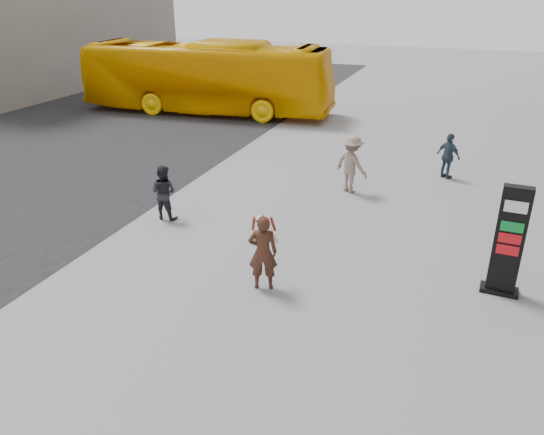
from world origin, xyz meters
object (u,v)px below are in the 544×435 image
(pedestrian_b, at_px, (351,164))
(pedestrian_c, at_px, (448,156))
(pedestrian_a, at_px, (164,192))
(bus, at_px, (207,77))
(woman, at_px, (263,251))
(info_pylon, at_px, (509,242))

(pedestrian_b, xyz_separation_m, pedestrian_c, (2.78, 2.42, -0.14))
(pedestrian_a, xyz_separation_m, pedestrian_c, (7.20, 6.34, -0.00))
(bus, bearing_deg, pedestrian_c, -121.29)
(woman, height_order, bus, bus)
(pedestrian_a, xyz_separation_m, pedestrian_b, (4.43, 3.92, 0.14))
(pedestrian_b, height_order, pedestrian_c, pedestrian_b)
(info_pylon, relative_size, pedestrian_c, 1.56)
(pedestrian_b, relative_size, pedestrian_c, 1.18)
(woman, xyz_separation_m, pedestrian_c, (3.23, 8.84, -0.10))
(info_pylon, bearing_deg, bus, 138.86)
(pedestrian_c, bearing_deg, woman, 105.11)
(pedestrian_a, height_order, pedestrian_b, pedestrian_b)
(woman, height_order, pedestrian_b, pedestrian_b)
(info_pylon, xyz_separation_m, pedestrian_a, (-8.83, 0.88, -0.44))
(info_pylon, relative_size, pedestrian_b, 1.33)
(pedestrian_c, bearing_deg, info_pylon, 137.87)
(pedestrian_c, bearing_deg, bus, 8.47)
(pedestrian_a, bearing_deg, info_pylon, 174.41)
(woman, relative_size, pedestrian_c, 1.11)
(info_pylon, relative_size, bus, 0.19)
(info_pylon, distance_m, bus, 19.25)
(woman, distance_m, pedestrian_a, 4.70)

